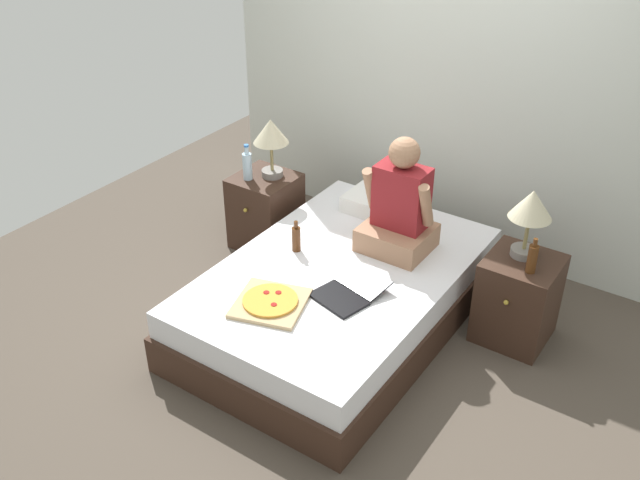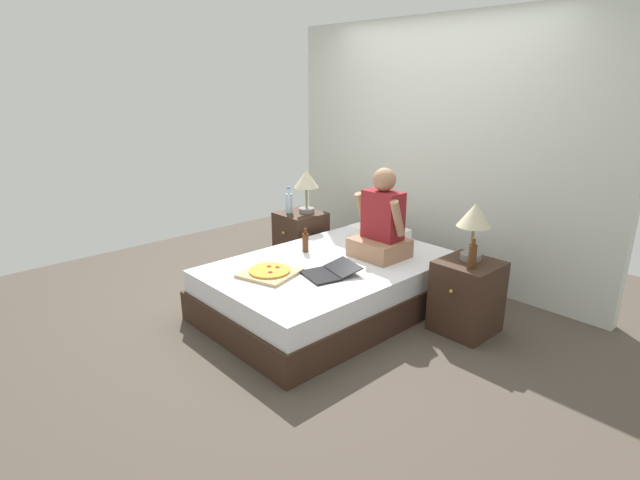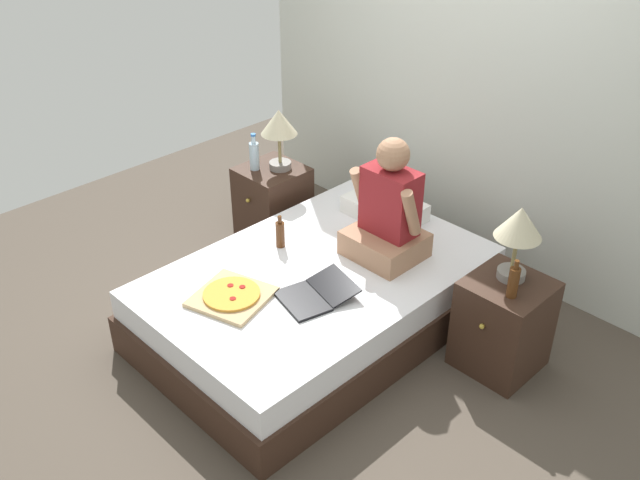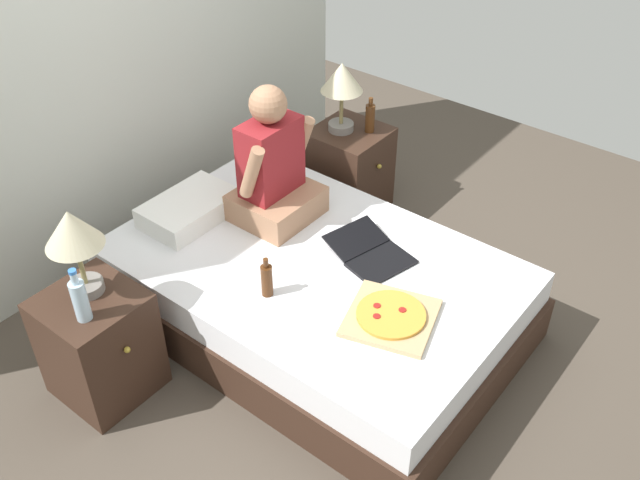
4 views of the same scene
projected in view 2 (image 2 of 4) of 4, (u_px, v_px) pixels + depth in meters
The scene contains 14 objects.
ground_plane at pixel (331, 308), 4.39m from camera, with size 5.66×5.66×0.00m, color #4C4238.
wall_back at pixel (435, 151), 4.92m from camera, with size 3.66×0.12×2.50m, color silver.
bed at pixel (331, 286), 4.32m from camera, with size 1.39×2.12×0.44m.
nightstand_left at pixel (301, 239), 5.34m from camera, with size 0.44×0.47×0.58m.
lamp_on_left_nightstand at pixel (306, 182), 5.15m from camera, with size 0.26×0.26×0.45m.
water_bottle at pixel (289, 202), 5.21m from camera, with size 0.07×0.07×0.28m.
nightstand_right at pixel (467, 297), 3.93m from camera, with size 0.44×0.47×0.58m.
lamp_on_right_nightstand at pixel (474, 219), 3.79m from camera, with size 0.26×0.26×0.45m.
beer_bottle at pixel (472, 256), 3.70m from camera, with size 0.06×0.06×0.23m.
pillow at pixel (379, 233), 4.83m from camera, with size 0.52×0.34×0.12m, color white.
person_seated at pixel (381, 225), 4.32m from camera, with size 0.47×0.40×0.78m.
laptop at pixel (328, 273), 3.96m from camera, with size 0.41×0.48×0.07m.
pizza_box at pixel (270, 272), 3.98m from camera, with size 0.50×0.50×0.05m.
beer_bottle_on_bed at pixel (305, 242), 4.48m from camera, with size 0.06×0.06×0.22m.
Camera 2 is at (2.87, -2.77, 1.93)m, focal length 28.00 mm.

